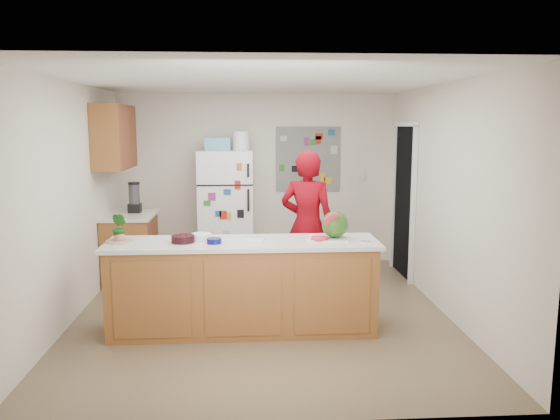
{
  "coord_description": "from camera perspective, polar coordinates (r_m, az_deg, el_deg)",
  "views": [
    {
      "loc": [
        -0.16,
        -5.76,
        2.06
      ],
      "look_at": [
        0.21,
        0.2,
        1.12
      ],
      "focal_mm": 35.0,
      "sensor_mm": 36.0,
      "label": 1
    }
  ],
  "objects": [
    {
      "name": "fridge_top_bin",
      "position": [
        7.66,
        -6.52,
        6.89
      ],
      "size": [
        0.35,
        0.28,
        0.18
      ],
      "primitive_type": "cube",
      "color": "#5999B2",
      "rests_on": "refrigerator"
    },
    {
      "name": "side_counter_base",
      "position": [
        7.46,
        -15.34,
        -3.99
      ],
      "size": [
        0.6,
        0.8,
        0.86
      ],
      "primitive_type": "cube",
      "color": "brown",
      "rests_on": "floor"
    },
    {
      "name": "blender_appliance",
      "position": [
        7.46,
        -14.97,
        1.19
      ],
      "size": [
        0.14,
        0.14,
        0.38
      ],
      "primitive_type": "cylinder",
      "color": "black",
      "rests_on": "side_counter_top"
    },
    {
      "name": "white_bowl",
      "position": [
        5.49,
        -8.25,
        -2.78
      ],
      "size": [
        0.23,
        0.23,
        0.06
      ],
      "primitive_type": "cylinder",
      "rotation": [
        0.0,
        0.0,
        -0.15
      ],
      "color": "white",
      "rests_on": "peninsula_top"
    },
    {
      "name": "keys",
      "position": [
        5.39,
        8.96,
        -3.28
      ],
      "size": [
        0.1,
        0.06,
        0.01
      ],
      "primitive_type": "cube",
      "rotation": [
        0.0,
        0.0,
        -0.31
      ],
      "color": "gray",
      "rests_on": "peninsula_top"
    },
    {
      "name": "ceiling",
      "position": [
        5.78,
        -2.02,
        13.43
      ],
      "size": [
        4.0,
        4.5,
        0.02
      ],
      "primitive_type": "cube",
      "color": "white",
      "rests_on": "wall_back"
    },
    {
      "name": "photo_collage",
      "position": [
        8.07,
        2.95,
        5.33
      ],
      "size": [
        0.95,
        0.01,
        0.95
      ],
      "primitive_type": "cube",
      "color": "slate",
      "rests_on": "wall_back"
    },
    {
      "name": "upper_cabinets",
      "position": [
        7.26,
        -16.92,
        7.32
      ],
      "size": [
        0.35,
        1.0,
        0.8
      ],
      "primitive_type": "cube",
      "color": "brown",
      "rests_on": "wall_left"
    },
    {
      "name": "cherry_bowl",
      "position": [
        5.39,
        -10.11,
        -2.99
      ],
      "size": [
        0.3,
        0.3,
        0.07
      ],
      "primitive_type": "cylinder",
      "rotation": [
        0.0,
        0.0,
        -0.41
      ],
      "color": "black",
      "rests_on": "peninsula_top"
    },
    {
      "name": "wall_right",
      "position": [
        6.21,
        16.93,
        1.09
      ],
      "size": [
        0.02,
        4.5,
        2.5
      ],
      "primitive_type": "cube",
      "color": "beige",
      "rests_on": "ground"
    },
    {
      "name": "refrigerator",
      "position": [
        7.74,
        -5.65,
        -0.07
      ],
      "size": [
        0.75,
        0.7,
        1.7
      ],
      "primitive_type": "cube",
      "color": "silver",
      "rests_on": "floor"
    },
    {
      "name": "potted_plant",
      "position": [
        5.55,
        -16.43,
        -1.75
      ],
      "size": [
        0.2,
        0.2,
        0.29
      ],
      "primitive_type": "imported",
      "rotation": [
        0.0,
        0.0,
        5.56
      ],
      "color": "#134017",
      "rests_on": "peninsula_top"
    },
    {
      "name": "wall_left",
      "position": [
        6.11,
        -21.16,
        0.74
      ],
      "size": [
        0.02,
        4.5,
        2.5
      ],
      "primitive_type": "cube",
      "color": "beige",
      "rests_on": "ground"
    },
    {
      "name": "doorway",
      "position": [
        7.6,
        12.89,
        0.87
      ],
      "size": [
        0.03,
        0.85,
        2.04
      ],
      "primitive_type": "cube",
      "color": "black",
      "rests_on": "ground"
    },
    {
      "name": "side_counter_top",
      "position": [
        7.37,
        -15.49,
        -0.57
      ],
      "size": [
        0.64,
        0.84,
        0.04
      ],
      "primitive_type": "cube",
      "color": "silver",
      "rests_on": "side_counter_base"
    },
    {
      "name": "wall_back",
      "position": [
        8.07,
        -2.4,
        3.19
      ],
      "size": [
        4.0,
        0.02,
        2.5
      ],
      "primitive_type": "cube",
      "color": "beige",
      "rests_on": "ground"
    },
    {
      "name": "peninsula_base",
      "position": [
        5.51,
        -3.86,
        -8.16
      ],
      "size": [
        2.6,
        0.62,
        0.88
      ],
      "primitive_type": "cube",
      "color": "brown",
      "rests_on": "floor"
    },
    {
      "name": "plate",
      "position": [
        5.56,
        -16.38,
        -3.14
      ],
      "size": [
        0.3,
        0.3,
        0.02
      ],
      "primitive_type": "cylinder",
      "rotation": [
        0.0,
        0.0,
        -0.13
      ],
      "color": "beige",
      "rests_on": "peninsula_top"
    },
    {
      "name": "paper_towel",
      "position": [
        5.36,
        -2.6,
        -3.2
      ],
      "size": [
        0.2,
        0.18,
        0.02
      ],
      "primitive_type": "cube",
      "rotation": [
        0.0,
        0.0,
        -0.25
      ],
      "color": "silver",
      "rests_on": "peninsula_top"
    },
    {
      "name": "watermelon_slice",
      "position": [
        5.42,
        4.16,
        -2.93
      ],
      "size": [
        0.17,
        0.17,
        0.02
      ],
      "primitive_type": "cylinder",
      "color": "#BA263B",
      "rests_on": "cutting_board"
    },
    {
      "name": "person",
      "position": [
        6.39,
        2.88,
        -1.66
      ],
      "size": [
        0.75,
        0.62,
        1.77
      ],
      "primitive_type": "imported",
      "rotation": [
        0.0,
        0.0,
        2.78
      ],
      "color": "maroon",
      "rests_on": "floor"
    },
    {
      "name": "cobalt_bowl",
      "position": [
        5.31,
        -6.89,
        -3.22
      ],
      "size": [
        0.16,
        0.16,
        0.05
      ],
      "primitive_type": "cylinder",
      "rotation": [
        0.0,
        0.0,
        0.16
      ],
      "color": "#070A59",
      "rests_on": "peninsula_top"
    },
    {
      "name": "watermelon",
      "position": [
        5.49,
        5.75,
        -1.51
      ],
      "size": [
        0.26,
        0.26,
        0.26
      ],
      "primitive_type": "sphere",
      "color": "#375C1B",
      "rests_on": "cutting_board"
    },
    {
      "name": "peninsula_top",
      "position": [
        5.39,
        -3.91,
        -3.48
      ],
      "size": [
        2.68,
        0.7,
        0.04
      ],
      "primitive_type": "cube",
      "color": "silver",
      "rests_on": "peninsula_base"
    },
    {
      "name": "cutting_board",
      "position": [
        5.49,
        5.14,
        -2.98
      ],
      "size": [
        0.47,
        0.39,
        0.01
      ],
      "primitive_type": "cube",
      "rotation": [
        0.0,
        0.0,
        -0.24
      ],
      "color": "white",
      "rests_on": "peninsula_top"
    },
    {
      "name": "floor",
      "position": [
        6.12,
        -1.89,
        -10.79
      ],
      "size": [
        4.0,
        4.5,
        0.02
      ],
      "primitive_type": "cube",
      "color": "brown",
      "rests_on": "ground"
    }
  ]
}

